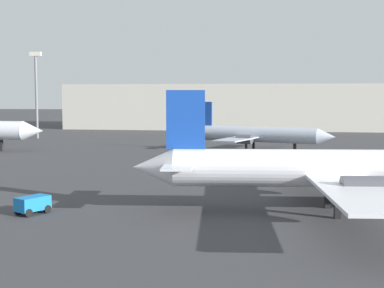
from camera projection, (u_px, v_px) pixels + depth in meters
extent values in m
cylinder|color=white|center=(351.00, 168.00, 39.93)|extent=(26.23, 5.48, 2.79)
cone|color=white|center=(153.00, 167.00, 40.65)|extent=(3.34, 3.09, 2.79)
cube|color=white|center=(333.00, 174.00, 40.03)|extent=(7.25, 28.49, 0.21)
cube|color=white|center=(180.00, 164.00, 40.52)|extent=(2.91, 7.69, 0.14)
cube|color=#1947B2|center=(186.00, 119.00, 40.21)|extent=(2.87, 0.56, 4.33)
cylinder|color=#4C4C54|center=(329.00, 166.00, 45.34)|extent=(2.83, 1.88, 1.61)
cylinder|color=#4C4C54|center=(363.00, 188.00, 34.68)|extent=(2.83, 1.88, 1.61)
cube|color=black|center=(328.00, 196.00, 41.99)|extent=(0.49, 0.49, 1.93)
cube|color=black|center=(338.00, 205.00, 38.43)|extent=(0.49, 0.49, 1.93)
cone|color=silver|center=(33.00, 131.00, 83.41)|extent=(3.23, 2.94, 2.93)
cube|color=black|center=(1.00, 146.00, 84.43)|extent=(0.43, 0.43, 1.73)
cylinder|color=#B2BCCC|center=(256.00, 134.00, 82.17)|extent=(18.48, 8.13, 2.31)
cone|color=#B2BCCC|center=(327.00, 137.00, 77.32)|extent=(3.14, 2.99, 2.31)
cone|color=#B2BCCC|center=(193.00, 132.00, 87.02)|extent=(3.14, 2.99, 2.31)
cube|color=#B2BCCC|center=(250.00, 136.00, 82.63)|extent=(9.71, 20.29, 0.18)
cube|color=#B2BCCC|center=(203.00, 131.00, 86.25)|extent=(3.76, 6.64, 0.12)
cube|color=#1947B2|center=(205.00, 114.00, 85.82)|extent=(2.38, 0.99, 3.70)
cylinder|color=#4C4C54|center=(263.00, 136.00, 85.79)|extent=(2.60, 2.02, 1.37)
cylinder|color=#4C4C54|center=(244.00, 139.00, 78.98)|extent=(2.60, 2.02, 1.37)
cube|color=black|center=(295.00, 149.00, 79.61)|extent=(0.48, 0.48, 1.59)
cube|color=black|center=(254.00, 146.00, 84.12)|extent=(0.48, 0.48, 1.59)
cube|color=black|center=(247.00, 148.00, 81.43)|extent=(0.48, 0.48, 1.59)
cube|color=#1972BF|center=(33.00, 203.00, 39.86)|extent=(2.26, 2.73, 1.00)
cylinder|color=black|center=(28.00, 213.00, 38.89)|extent=(0.45, 0.62, 0.60)
cylinder|color=black|center=(18.00, 211.00, 39.58)|extent=(0.45, 0.62, 0.60)
cylinder|color=black|center=(47.00, 209.00, 40.24)|extent=(0.45, 0.62, 0.60)
cylinder|color=black|center=(37.00, 207.00, 40.93)|extent=(0.45, 0.62, 0.60)
cylinder|color=slate|center=(36.00, 97.00, 108.70)|extent=(0.50, 0.50, 16.35)
cube|color=#F2EACC|center=(35.00, 54.00, 107.93)|extent=(2.40, 0.50, 0.80)
cube|color=beige|center=(237.00, 106.00, 143.97)|extent=(85.66, 27.48, 11.31)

